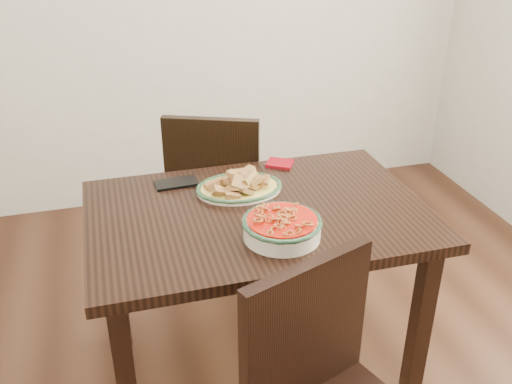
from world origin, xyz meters
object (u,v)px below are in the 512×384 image
object	(u,v)px
chair_far	(217,189)
smartphone	(176,183)
fish_plate	(239,180)
dining_table	(258,235)
noodle_bowl	(282,225)

from	to	relation	value
chair_far	smartphone	world-z (taller)	chair_far
chair_far	fish_plate	size ratio (longest dim) A/B	2.83
fish_plate	smartphone	size ratio (longest dim) A/B	1.97
dining_table	smartphone	bearing A→B (deg)	131.64
noodle_bowl	chair_far	bearing A→B (deg)	92.27
dining_table	fish_plate	distance (m)	0.22
chair_far	dining_table	bearing A→B (deg)	112.88
noodle_bowl	dining_table	bearing A→B (deg)	98.01
noodle_bowl	smartphone	size ratio (longest dim) A/B	1.62
dining_table	fish_plate	xyz separation A→B (m)	(-0.03, 0.16, 0.15)
fish_plate	noodle_bowl	distance (m)	0.35
dining_table	noodle_bowl	xyz separation A→B (m)	(0.03, -0.19, 0.15)
dining_table	smartphone	xyz separation A→B (m)	(-0.24, 0.27, 0.11)
smartphone	dining_table	bearing A→B (deg)	-52.16
dining_table	chair_far	xyz separation A→B (m)	(-0.01, 0.67, -0.15)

